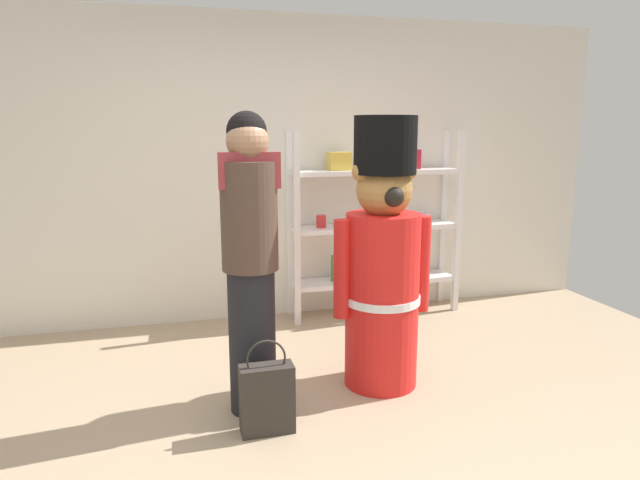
{
  "coord_description": "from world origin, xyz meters",
  "views": [
    {
      "loc": [
        -0.77,
        -2.69,
        1.66
      ],
      "look_at": [
        0.09,
        0.51,
        1.0
      ],
      "focal_mm": 31.71,
      "sensor_mm": 36.0,
      "label": 1
    }
  ],
  "objects_px": {
    "merchandise_shelf": "(374,221)",
    "teddy_bear_guard": "(383,264)",
    "person_shopper": "(250,257)",
    "shopping_bag": "(267,398)"
  },
  "relations": [
    {
      "from": "merchandise_shelf",
      "to": "teddy_bear_guard",
      "type": "bearing_deg",
      "value": -108.15
    },
    {
      "from": "merchandise_shelf",
      "to": "teddy_bear_guard",
      "type": "height_order",
      "value": "teddy_bear_guard"
    },
    {
      "from": "person_shopper",
      "to": "shopping_bag",
      "type": "relative_size",
      "value": 3.25
    },
    {
      "from": "teddy_bear_guard",
      "to": "person_shopper",
      "type": "relative_size",
      "value": 0.99
    },
    {
      "from": "person_shopper",
      "to": "shopping_bag",
      "type": "height_order",
      "value": "person_shopper"
    },
    {
      "from": "merchandise_shelf",
      "to": "person_shopper",
      "type": "distance_m",
      "value": 2.03
    },
    {
      "from": "merchandise_shelf",
      "to": "shopping_bag",
      "type": "xyz_separation_m",
      "value": [
        -1.29,
        -1.82,
        -0.64
      ]
    },
    {
      "from": "person_shopper",
      "to": "shopping_bag",
      "type": "xyz_separation_m",
      "value": [
        0.03,
        -0.28,
        -0.74
      ]
    },
    {
      "from": "merchandise_shelf",
      "to": "shopping_bag",
      "type": "distance_m",
      "value": 2.32
    },
    {
      "from": "teddy_bear_guard",
      "to": "person_shopper",
      "type": "bearing_deg",
      "value": -171.32
    }
  ]
}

